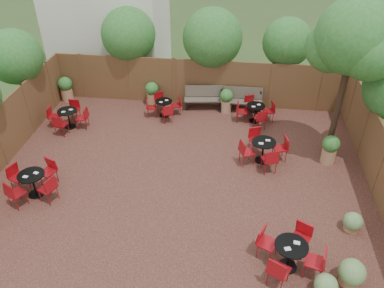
# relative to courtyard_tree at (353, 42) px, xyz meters

# --- Properties ---
(ground) EXTENTS (80.00, 80.00, 0.00)m
(ground) POSITION_rel_courtyard_tree_xyz_m (-4.88, -1.84, -4.08)
(ground) COLOR #354F23
(ground) RESTS_ON ground
(courtyard_paving) EXTENTS (12.00, 10.00, 0.02)m
(courtyard_paving) POSITION_rel_courtyard_tree_xyz_m (-4.88, -1.84, -4.07)
(courtyard_paving) COLOR #341715
(courtyard_paving) RESTS_ON ground
(fence_back) EXTENTS (12.00, 0.08, 2.00)m
(fence_back) POSITION_rel_courtyard_tree_xyz_m (-4.88, 3.16, -3.08)
(fence_back) COLOR brown
(fence_back) RESTS_ON ground
(fence_right) EXTENTS (0.08, 10.00, 2.00)m
(fence_right) POSITION_rel_courtyard_tree_xyz_m (1.12, -1.84, -3.08)
(fence_right) COLOR brown
(fence_right) RESTS_ON ground
(overhang_foliage) EXTENTS (15.36, 10.32, 2.41)m
(overhang_foliage) POSITION_rel_courtyard_tree_xyz_m (-6.16, 1.45, -1.44)
(overhang_foliage) COLOR #276922
(overhang_foliage) RESTS_ON ground
(courtyard_tree) EXTENTS (2.55, 2.45, 5.39)m
(courtyard_tree) POSITION_rel_courtyard_tree_xyz_m (0.00, 0.00, 0.00)
(courtyard_tree) COLOR black
(courtyard_tree) RESTS_ON courtyard_paving
(park_bench_left) EXTENTS (1.62, 0.71, 0.97)m
(park_bench_left) POSITION_rel_courtyard_tree_xyz_m (-4.61, 2.79, -3.56)
(park_bench_left) COLOR brown
(park_bench_left) RESTS_ON courtyard_paving
(park_bench_right) EXTENTS (1.61, 0.52, 0.99)m
(park_bench_right) POSITION_rel_courtyard_tree_xyz_m (-3.01, 2.79, -3.55)
(park_bench_right) COLOR brown
(park_bench_right) RESTS_ON courtyard_paving
(bistro_tables) EXTENTS (9.47, 8.58, 0.92)m
(bistro_tables) POSITION_rel_courtyard_tree_xyz_m (-5.08, -1.11, -3.62)
(bistro_tables) COLOR black
(bistro_tables) RESTS_ON courtyard_paving
(planters) EXTENTS (11.06, 3.87, 1.09)m
(planters) POSITION_rel_courtyard_tree_xyz_m (-5.47, 1.93, -3.50)
(planters) COLOR #A87954
(planters) RESTS_ON courtyard_paving
(low_shrubs) EXTENTS (1.59, 2.69, 0.70)m
(low_shrubs) POSITION_rel_courtyard_tree_xyz_m (-0.40, -4.97, -3.75)
(low_shrubs) COLOR #A87954
(low_shrubs) RESTS_ON courtyard_paving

